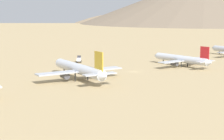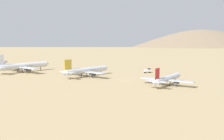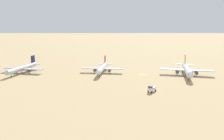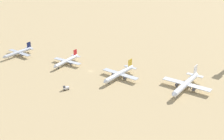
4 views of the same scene
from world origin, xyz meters
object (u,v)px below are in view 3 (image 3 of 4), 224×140
(parked_jet_1, at_px, (22,68))
(service_truck, at_px, (152,89))
(parked_jet_2, at_px, (102,68))
(parked_jet_3, at_px, (187,69))

(parked_jet_1, height_order, service_truck, parked_jet_1)
(parked_jet_2, relative_size, service_truck, 7.26)
(parked_jet_1, xyz_separation_m, service_truck, (26.12, 102.66, -1.98))
(parked_jet_2, bearing_deg, parked_jet_1, -75.51)
(parked_jet_1, distance_m, service_truck, 105.95)
(parked_jet_1, bearing_deg, parked_jet_2, 104.49)
(parked_jet_2, xyz_separation_m, parked_jet_3, (-7.18, 64.50, 0.68))
(parked_jet_3, height_order, service_truck, parked_jet_3)
(parked_jet_3, bearing_deg, service_truck, -25.01)
(parked_jet_1, height_order, parked_jet_2, parked_jet_1)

